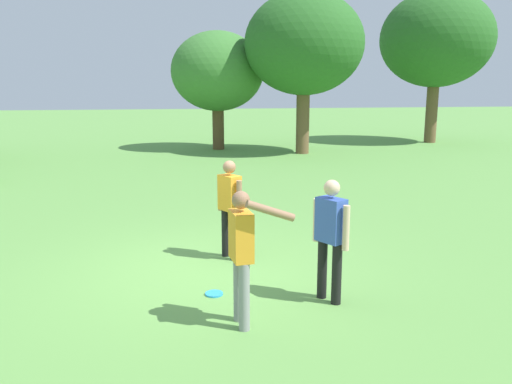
# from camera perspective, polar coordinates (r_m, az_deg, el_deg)

# --- Properties ---
(ground_plane) EXTENTS (120.00, 120.00, 0.00)m
(ground_plane) POSITION_cam_1_polar(r_m,az_deg,el_deg) (8.13, -5.66, -8.62)
(ground_plane) COLOR #609947
(person_thrower) EXTENTS (0.37, 0.55, 1.64)m
(person_thrower) POSITION_cam_1_polar(r_m,az_deg,el_deg) (8.40, -2.94, -1.21)
(person_thrower) COLOR black
(person_thrower) RESTS_ON ground
(person_catcher) EXTENTS (0.37, 0.55, 1.64)m
(person_catcher) POSITION_cam_1_polar(r_m,az_deg,el_deg) (6.77, 8.27, -4.48)
(person_catcher) COLOR black
(person_catcher) RESTS_ON ground
(person_bystander) EXTENTS (0.71, 0.61, 1.64)m
(person_bystander) POSITION_cam_1_polar(r_m,az_deg,el_deg) (6.01, -1.53, -6.24)
(person_bystander) COLOR gray
(person_bystander) RESTS_ON ground
(frisbee) EXTENTS (0.24, 0.24, 0.03)m
(frisbee) POSITION_cam_1_polar(r_m,az_deg,el_deg) (7.22, -4.68, -11.19)
(frisbee) COLOR #2D9EDB
(frisbee) RESTS_ON ground
(tree_broad_center) EXTENTS (4.12, 4.12, 5.23)m
(tree_broad_center) POSITION_cam_1_polar(r_m,az_deg,el_deg) (23.53, -4.30, 13.15)
(tree_broad_center) COLOR brown
(tree_broad_center) RESTS_ON ground
(tree_far_right) EXTENTS (4.94, 4.94, 6.65)m
(tree_far_right) POSITION_cam_1_polar(r_m,az_deg,el_deg) (22.12, 5.36, 16.00)
(tree_far_right) COLOR brown
(tree_far_right) RESTS_ON ground
(tree_slender_mid) EXTENTS (5.52, 5.52, 7.47)m
(tree_slender_mid) POSITION_cam_1_polar(r_m,az_deg,el_deg) (27.95, 19.39, 15.66)
(tree_slender_mid) COLOR brown
(tree_slender_mid) RESTS_ON ground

